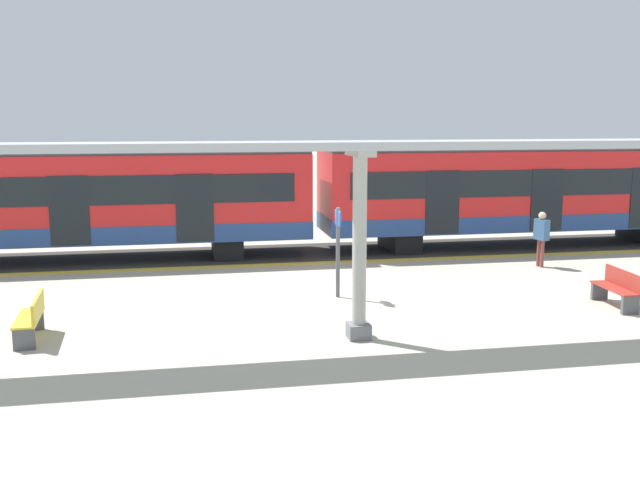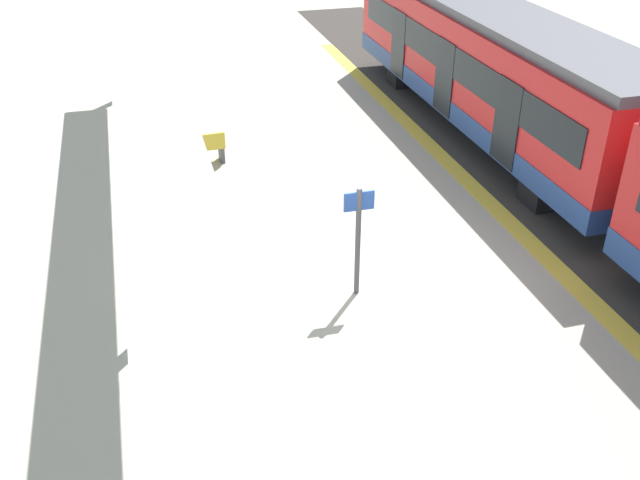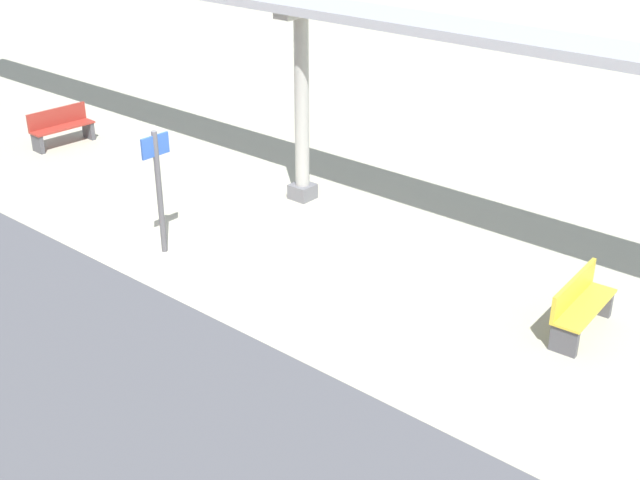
{
  "view_description": "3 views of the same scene",
  "coord_description": "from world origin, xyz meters",
  "px_view_note": "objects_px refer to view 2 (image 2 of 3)",
  "views": [
    {
      "loc": [
        17.12,
        -3.17,
        4.36
      ],
      "look_at": [
        0.7,
        -0.08,
        1.5
      ],
      "focal_mm": 40.62,
      "sensor_mm": 36.0,
      "label": 1
    },
    {
      "loc": [
        3.9,
        11.09,
        7.75
      ],
      "look_at": [
        1.02,
        0.46,
        1.28
      ],
      "focal_mm": 40.22,
      "sensor_mm": 36.0,
      "label": 2
    },
    {
      "loc": [
        -7.81,
        -10.06,
        6.54
      ],
      "look_at": [
        0.82,
        -2.7,
        1.01
      ],
      "focal_mm": 46.47,
      "sensor_mm": 36.0,
      "label": 3
    }
  ],
  "objects_px": {
    "train_near_carriage": "(488,68)",
    "bench_near_end": "(196,149)",
    "canopy_pillar_nearest": "(133,33)",
    "canopy_pillar_second": "(166,220)",
    "platform_info_sign": "(358,232)"
  },
  "relations": [
    {
      "from": "train_near_carriage",
      "to": "platform_info_sign",
      "type": "relative_size",
      "value": 6.45
    },
    {
      "from": "train_near_carriage",
      "to": "bench_near_end",
      "type": "xyz_separation_m",
      "value": [
        8.19,
        0.23,
        -1.39
      ]
    },
    {
      "from": "canopy_pillar_nearest",
      "to": "platform_info_sign",
      "type": "xyz_separation_m",
      "value": [
        -3.34,
        13.14,
        -0.57
      ]
    },
    {
      "from": "canopy_pillar_second",
      "to": "platform_info_sign",
      "type": "height_order",
      "value": "canopy_pillar_second"
    },
    {
      "from": "canopy_pillar_second",
      "to": "bench_near_end",
      "type": "height_order",
      "value": "canopy_pillar_second"
    },
    {
      "from": "train_near_carriage",
      "to": "platform_info_sign",
      "type": "height_order",
      "value": "train_near_carriage"
    },
    {
      "from": "bench_near_end",
      "to": "platform_info_sign",
      "type": "distance_m",
      "value": 7.06
    },
    {
      "from": "canopy_pillar_nearest",
      "to": "platform_info_sign",
      "type": "height_order",
      "value": "canopy_pillar_nearest"
    },
    {
      "from": "canopy_pillar_nearest",
      "to": "canopy_pillar_second",
      "type": "height_order",
      "value": "same"
    },
    {
      "from": "platform_info_sign",
      "to": "bench_near_end",
      "type": "bearing_deg",
      "value": -71.49
    },
    {
      "from": "platform_info_sign",
      "to": "canopy_pillar_nearest",
      "type": "bearing_deg",
      "value": -75.75
    },
    {
      "from": "bench_near_end",
      "to": "platform_info_sign",
      "type": "xyz_separation_m",
      "value": [
        -2.22,
        6.64,
        0.89
      ]
    },
    {
      "from": "bench_near_end",
      "to": "platform_info_sign",
      "type": "height_order",
      "value": "platform_info_sign"
    },
    {
      "from": "train_near_carriage",
      "to": "bench_near_end",
      "type": "height_order",
      "value": "train_near_carriage"
    },
    {
      "from": "train_near_carriage",
      "to": "canopy_pillar_second",
      "type": "bearing_deg",
      "value": 35.27
    }
  ]
}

